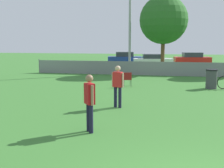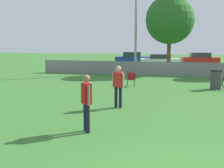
# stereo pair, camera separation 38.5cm
# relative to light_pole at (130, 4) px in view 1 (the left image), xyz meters

# --- Properties ---
(fence_backline) EXTENTS (24.29, 0.07, 1.21)m
(fence_backline) POSITION_rel_light_pole_xyz_m (4.45, -1.63, -5.22)
(fence_backline) COLOR gray
(fence_backline) RESTS_ON ground_plane
(light_pole) EXTENTS (0.90, 0.36, 9.97)m
(light_pole) POSITION_rel_light_pole_xyz_m (0.00, 0.00, 0.00)
(light_pole) COLOR #9E9EA3
(light_pole) RESTS_ON ground_plane
(tree_near_pole) EXTENTS (4.01, 4.01, 6.47)m
(tree_near_pole) POSITION_rel_light_pole_xyz_m (2.81, 0.17, -1.32)
(tree_near_pole) COLOR brown
(tree_near_pole) RESTS_ON ground_plane
(player_defender_red) EXTENTS (0.51, 0.31, 1.70)m
(player_defender_red) POSITION_rel_light_pole_xyz_m (1.51, -13.15, -4.79)
(player_defender_red) COLOR #191933
(player_defender_red) RESTS_ON ground_plane
(player_thrower_red) EXTENTS (0.39, 0.43, 1.70)m
(player_thrower_red) POSITION_rel_light_pole_xyz_m (1.32, -16.41, -4.79)
(player_thrower_red) COLOR #191933
(player_thrower_red) RESTS_ON ground_plane
(folding_chair_sideline) EXTENTS (0.59, 0.60, 0.85)m
(folding_chair_sideline) POSITION_rel_light_pole_xyz_m (1.03, -7.66, -5.28)
(folding_chair_sideline) COLOR #333338
(folding_chair_sideline) RESTS_ON ground_plane
(trash_bin) EXTENTS (0.64, 0.64, 1.11)m
(trash_bin) POSITION_rel_light_pole_xyz_m (5.83, -7.41, -5.21)
(trash_bin) COLOR #3F3F44
(trash_bin) RESTS_ON ground_plane
(parked_car_blue) EXTENTS (4.20, 2.25, 1.48)m
(parked_car_blue) POSITION_rel_light_pole_xyz_m (-2.02, 9.61, -5.07)
(parked_car_blue) COLOR black
(parked_car_blue) RESTS_ON ground_plane
(parked_car_white) EXTENTS (4.52, 2.47, 1.34)m
(parked_car_white) POSITION_rel_light_pole_xyz_m (1.49, 7.53, -5.12)
(parked_car_white) COLOR black
(parked_car_white) RESTS_ON ground_plane
(parked_car_red) EXTENTS (4.36, 2.42, 1.45)m
(parked_car_red) POSITION_rel_light_pole_xyz_m (5.91, 10.33, -5.07)
(parked_car_red) COLOR black
(parked_car_red) RESTS_ON ground_plane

